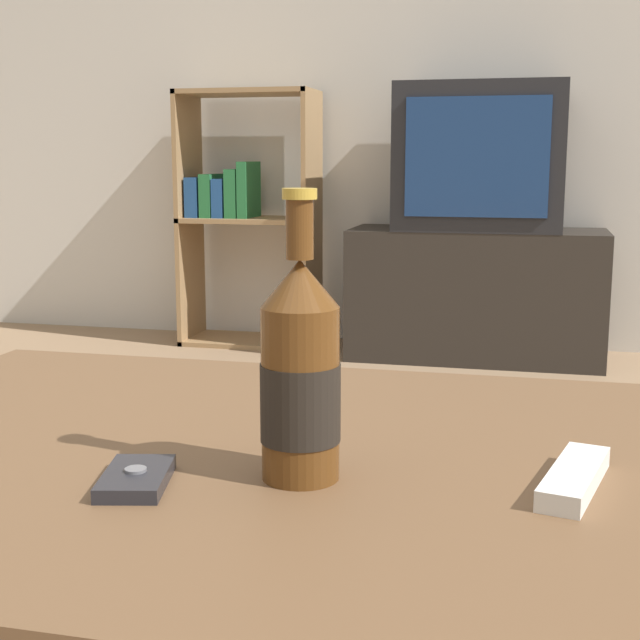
# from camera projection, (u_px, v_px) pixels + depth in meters

# --- Properties ---
(back_wall) EXTENTS (8.00, 0.05, 2.60)m
(back_wall) POSITION_uv_depth(u_px,v_px,m) (469.00, 37.00, 3.70)
(back_wall) COLOR beige
(back_wall) RESTS_ON ground_plane
(coffee_table) EXTENTS (1.02, 0.78, 0.50)m
(coffee_table) POSITION_uv_depth(u_px,v_px,m) (241.00, 514.00, 0.96)
(coffee_table) COLOR brown
(coffee_table) RESTS_ON ground_plane
(tv_stand) EXTENTS (1.01, 0.41, 0.52)m
(tv_stand) POSITION_uv_depth(u_px,v_px,m) (476.00, 294.00, 3.60)
(tv_stand) COLOR #28231E
(tv_stand) RESTS_ON ground_plane
(television) EXTENTS (0.65, 0.43, 0.57)m
(television) POSITION_uv_depth(u_px,v_px,m) (480.00, 157.00, 3.50)
(television) COLOR black
(television) RESTS_ON tv_stand
(bookshelf) EXTENTS (0.58, 0.30, 1.09)m
(bookshelf) POSITION_uv_depth(u_px,v_px,m) (242.00, 212.00, 3.84)
(bookshelf) COLOR #99754C
(bookshelf) RESTS_ON ground_plane
(beer_bottle) EXTENTS (0.08, 0.08, 0.28)m
(beer_bottle) POSITION_uv_depth(u_px,v_px,m) (300.00, 375.00, 0.84)
(beer_bottle) COLOR #563314
(beer_bottle) RESTS_ON coffee_table
(cell_phone) EXTENTS (0.08, 0.11, 0.02)m
(cell_phone) POSITION_uv_depth(u_px,v_px,m) (136.00, 478.00, 0.84)
(cell_phone) COLOR #232328
(cell_phone) RESTS_ON coffee_table
(remote_control) EXTENTS (0.07, 0.16, 0.02)m
(remote_control) POSITION_uv_depth(u_px,v_px,m) (574.00, 478.00, 0.83)
(remote_control) COLOR white
(remote_control) RESTS_ON coffee_table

